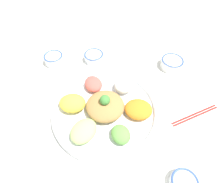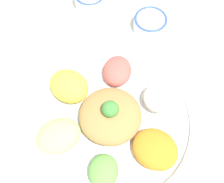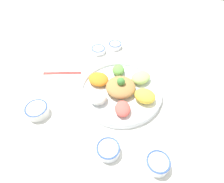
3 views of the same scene
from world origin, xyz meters
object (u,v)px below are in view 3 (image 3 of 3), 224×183
(sauce_bowl_red, at_px, (98,50))
(salad_platter, at_px, (121,90))
(sauce_bowl_dark, at_px, (115,45))
(sauce_bowl_far, at_px, (37,110))
(rice_bowl_blue, at_px, (108,149))
(chopsticks_pair_near, at_px, (62,73))
(rice_bowl_plain, at_px, (158,163))
(serving_spoon_main, at_px, (82,167))

(sauce_bowl_red, bearing_deg, salad_platter, -147.91)
(salad_platter, xyz_separation_m, sauce_bowl_dark, (0.37, 0.10, -0.01))
(sauce_bowl_far, bearing_deg, rice_bowl_blue, -108.55)
(chopsticks_pair_near, bearing_deg, sauce_bowl_dark, 37.02)
(chopsticks_pair_near, bearing_deg, rice_bowl_plain, -50.25)
(sauce_bowl_dark, xyz_separation_m, chopsticks_pair_near, (-0.29, 0.25, -0.01))
(sauce_bowl_red, height_order, serving_spoon_main, sauce_bowl_red)
(sauce_bowl_red, height_order, sauce_bowl_dark, same)
(rice_bowl_plain, distance_m, sauce_bowl_far, 0.56)
(salad_platter, height_order, sauce_bowl_dark, salad_platter)
(chopsticks_pair_near, height_order, serving_spoon_main, chopsticks_pair_near)
(salad_platter, height_order, rice_bowl_plain, salad_platter)
(sauce_bowl_red, distance_m, chopsticks_pair_near, 0.27)
(rice_bowl_blue, relative_size, sauce_bowl_dark, 1.15)
(rice_bowl_plain, relative_size, serving_spoon_main, 0.81)
(sauce_bowl_red, relative_size, sauce_bowl_dark, 1.04)
(sauce_bowl_dark, xyz_separation_m, sauce_bowl_far, (-0.56, 0.26, 0.01))
(salad_platter, relative_size, sauce_bowl_red, 4.92)
(sauce_bowl_far, xyz_separation_m, serving_spoon_main, (-0.20, -0.27, -0.02))
(salad_platter, distance_m, sauce_bowl_dark, 0.38)
(chopsticks_pair_near, distance_m, serving_spoon_main, 0.54)
(sauce_bowl_far, bearing_deg, serving_spoon_main, -126.22)
(rice_bowl_plain, height_order, serving_spoon_main, rice_bowl_plain)
(sauce_bowl_dark, xyz_separation_m, serving_spoon_main, (-0.76, -0.01, -0.02))
(sauce_bowl_far, relative_size, serving_spoon_main, 0.92)
(sauce_bowl_red, xyz_separation_m, sauce_bowl_dark, (0.07, -0.09, -0.00))
(sauce_bowl_red, relative_size, chopsticks_pair_near, 0.40)
(salad_platter, xyz_separation_m, rice_bowl_plain, (-0.33, -0.19, -0.00))
(salad_platter, bearing_deg, serving_spoon_main, 167.82)
(salad_platter, xyz_separation_m, sauce_bowl_far, (-0.19, 0.35, -0.00))
(chopsticks_pair_near, bearing_deg, salad_platter, -25.88)
(rice_bowl_blue, bearing_deg, serving_spoon_main, 132.45)
(serving_spoon_main, bearing_deg, sauce_bowl_far, 106.18)
(sauce_bowl_far, bearing_deg, salad_platter, -61.29)
(salad_platter, height_order, sauce_bowl_red, salad_platter)
(sauce_bowl_far, distance_m, chopsticks_pair_near, 0.27)
(chopsticks_pair_near, bearing_deg, sauce_bowl_far, -104.94)
(sauce_bowl_dark, relative_size, chopsticks_pair_near, 0.39)
(salad_platter, relative_size, rice_bowl_plain, 4.61)
(salad_platter, distance_m, sauce_bowl_far, 0.40)
(rice_bowl_blue, xyz_separation_m, rice_bowl_plain, (-0.02, -0.19, 0.00))
(rice_bowl_blue, distance_m, serving_spoon_main, 0.12)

